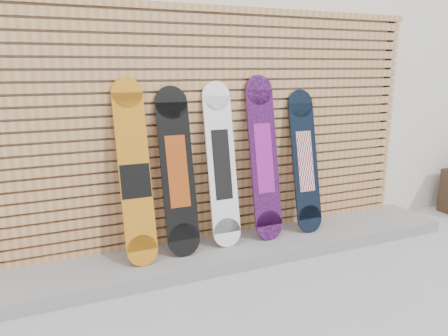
{
  "coord_description": "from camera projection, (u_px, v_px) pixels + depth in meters",
  "views": [
    {
      "loc": [
        -1.8,
        -2.82,
        1.76
      ],
      "look_at": [
        -0.23,
        0.75,
        0.85
      ],
      "focal_mm": 35.0,
      "sensor_mm": 36.0,
      "label": 1
    }
  ],
  "objects": [
    {
      "name": "snowboard_0",
      "position": [
        135.0,
        173.0,
        3.67
      ],
      "size": [
        0.27,
        0.4,
        1.56
      ],
      "color": "#BE7114",
      "rests_on": "concrete_step"
    },
    {
      "name": "snowboard_1",
      "position": [
        177.0,
        171.0,
        3.85
      ],
      "size": [
        0.3,
        0.36,
        1.48
      ],
      "color": "black",
      "rests_on": "concrete_step"
    },
    {
      "name": "snowboard_2",
      "position": [
        222.0,
        165.0,
        4.03
      ],
      "size": [
        0.27,
        0.33,
        1.52
      ],
      "color": "white",
      "rests_on": "concrete_step"
    },
    {
      "name": "concrete_step",
      "position": [
        234.0,
        249.0,
        4.16
      ],
      "size": [
        4.6,
        0.7,
        0.12
      ],
      "primitive_type": "cube",
      "color": "gray",
      "rests_on": "ground"
    },
    {
      "name": "snowboard_4",
      "position": [
        305.0,
        161.0,
        4.4
      ],
      "size": [
        0.28,
        0.33,
        1.42
      ],
      "color": "black",
      "rests_on": "concrete_step"
    },
    {
      "name": "slat_wall",
      "position": [
        222.0,
        126.0,
        4.16
      ],
      "size": [
        4.26,
        0.08,
        2.29
      ],
      "color": "#B67E4C",
      "rests_on": "ground"
    },
    {
      "name": "building",
      "position": [
        194.0,
        64.0,
        6.53
      ],
      "size": [
        12.0,
        5.0,
        3.6
      ],
      "primitive_type": "cube",
      "color": "silver",
      "rests_on": "ground"
    },
    {
      "name": "ground",
      "position": [
        285.0,
        284.0,
        3.63
      ],
      "size": [
        80.0,
        80.0,
        0.0
      ],
      "primitive_type": "plane",
      "color": "#9C9B9E",
      "rests_on": "ground"
    },
    {
      "name": "snowboard_3",
      "position": [
        264.0,
        158.0,
        4.19
      ],
      "size": [
        0.29,
        0.34,
        1.57
      ],
      "color": "black",
      "rests_on": "concrete_step"
    }
  ]
}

